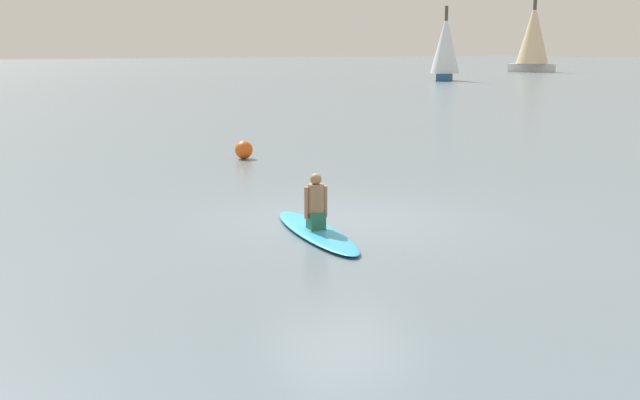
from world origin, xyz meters
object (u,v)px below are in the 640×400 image
object	(u,v)px
person_paddler	(316,204)
buoy_marker	(244,150)
sailboat_near_right	(445,46)
surfboard	(316,231)
sailboat_distant	(533,36)

from	to	relation	value
person_paddler	buoy_marker	bearing A→B (deg)	-7.26
sailboat_near_right	buoy_marker	xyz separation A→B (m)	(35.96, -36.83, -2.84)
person_paddler	sailboat_near_right	world-z (taller)	sailboat_near_right
buoy_marker	person_paddler	bearing A→B (deg)	-17.37
surfboard	buoy_marker	xyz separation A→B (m)	(-8.40, 2.63, 0.20)
surfboard	buoy_marker	world-z (taller)	buoy_marker
surfboard	person_paddler	distance (m)	0.46
surfboard	person_paddler	size ratio (longest dim) A/B	3.59
sailboat_near_right	buoy_marker	distance (m)	51.55
sailboat_distant	buoy_marker	xyz separation A→B (m)	(50.22, -62.50, -4.09)
sailboat_near_right	sailboat_distant	bearing A→B (deg)	-15.34
sailboat_distant	surfboard	bearing A→B (deg)	-84.03
person_paddler	buoy_marker	world-z (taller)	person_paddler
surfboard	sailboat_distant	size ratio (longest dim) A/B	0.35
sailboat_distant	buoy_marker	distance (m)	80.28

